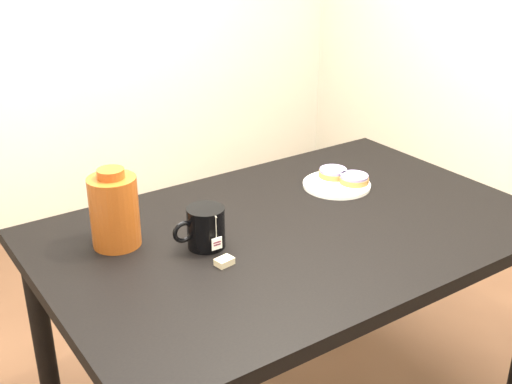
% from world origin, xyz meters
% --- Properties ---
extents(table, '(1.40, 0.90, 0.75)m').
position_xyz_m(table, '(0.00, 0.00, 0.67)').
color(table, black).
rests_on(table, ground_plane).
extents(plate, '(0.22, 0.22, 0.02)m').
position_xyz_m(plate, '(0.29, 0.15, 0.76)').
color(plate, white).
rests_on(plate, table).
extents(bagel_back, '(0.10, 0.10, 0.03)m').
position_xyz_m(bagel_back, '(0.32, 0.20, 0.78)').
color(bagel_back, brown).
rests_on(bagel_back, plate).
extents(bagel_front, '(0.13, 0.13, 0.03)m').
position_xyz_m(bagel_front, '(0.34, 0.12, 0.78)').
color(bagel_front, brown).
rests_on(bagel_front, plate).
extents(mug, '(0.15, 0.11, 0.11)m').
position_xyz_m(mug, '(-0.27, 0.04, 0.81)').
color(mug, black).
rests_on(mug, table).
extents(teabag_pouch, '(0.05, 0.04, 0.02)m').
position_xyz_m(teabag_pouch, '(-0.27, -0.07, 0.76)').
color(teabag_pouch, '#C6B793').
rests_on(teabag_pouch, table).
extents(bagel_package, '(0.13, 0.13, 0.22)m').
position_xyz_m(bagel_package, '(-0.45, 0.18, 0.85)').
color(bagel_package, '#67290D').
rests_on(bagel_package, table).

